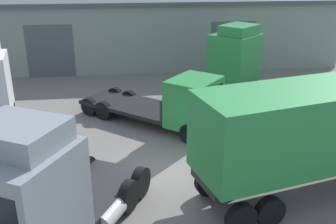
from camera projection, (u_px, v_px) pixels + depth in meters
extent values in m
plane|color=slate|center=(166.00, 174.00, 15.16)|extent=(60.00, 60.00, 0.00)
cube|color=gray|center=(141.00, 33.00, 30.21)|extent=(28.89, 6.48, 4.71)
cube|color=#4C5156|center=(50.00, 51.00, 26.77)|extent=(3.20, 0.08, 3.60)
cube|color=#4C5156|center=(232.00, 47.00, 28.14)|extent=(3.20, 0.08, 3.60)
cylinder|color=black|center=(12.00, 111.00, 19.92)|extent=(0.47, 1.02, 0.99)
cylinder|color=black|center=(4.00, 153.00, 15.67)|extent=(0.47, 1.02, 0.99)
cylinder|color=black|center=(2.00, 164.00, 14.87)|extent=(0.47, 1.02, 0.99)
cylinder|color=black|center=(234.00, 177.00, 14.00)|extent=(1.04, 0.53, 0.99)
cylinder|color=black|center=(270.00, 212.00, 12.08)|extent=(1.04, 0.53, 0.99)
cylinder|color=black|center=(209.00, 182.00, 13.67)|extent=(1.04, 0.53, 0.99)
cylinder|color=black|center=(241.00, 219.00, 11.75)|extent=(1.04, 0.53, 0.99)
cube|color=gray|center=(22.00, 207.00, 9.58)|extent=(3.34, 3.29, 3.15)
cube|color=gray|center=(17.00, 135.00, 9.07)|extent=(2.64, 2.47, 0.60)
cube|color=#232326|center=(92.00, 193.00, 12.74)|extent=(3.48, 4.16, 0.24)
cylinder|color=#B2B2B7|center=(110.00, 215.00, 11.94)|extent=(1.01, 1.23, 0.56)
cylinder|color=black|center=(129.00, 196.00, 12.78)|extent=(0.78, 1.11, 1.10)
cylinder|color=black|center=(71.00, 183.00, 13.52)|extent=(0.78, 1.11, 1.10)
cylinder|color=black|center=(140.00, 182.00, 13.56)|extent=(0.78, 1.11, 1.10)
cylinder|color=black|center=(86.00, 171.00, 14.30)|extent=(0.78, 1.11, 1.10)
cube|color=#28843D|center=(234.00, 59.00, 23.85)|extent=(3.46, 3.46, 3.02)
cube|color=#28843D|center=(239.00, 30.00, 23.07)|extent=(2.68, 2.66, 0.60)
cube|color=black|center=(219.00, 47.00, 24.34)|extent=(1.60, 1.48, 1.09)
cube|color=#232326|center=(282.00, 92.00, 22.36)|extent=(4.29, 4.43, 0.24)
cylinder|color=#B2B2B7|center=(264.00, 97.00, 22.09)|extent=(1.16, 1.19, 0.56)
cylinder|color=black|center=(215.00, 85.00, 24.00)|extent=(0.90, 0.94, 1.01)
cylinder|color=black|center=(234.00, 77.00, 25.54)|extent=(0.90, 0.94, 1.01)
cylinder|color=black|center=(285.00, 102.00, 21.21)|extent=(0.90, 0.94, 1.01)
cylinder|color=black|center=(302.00, 92.00, 22.76)|extent=(0.90, 0.94, 1.01)
cylinder|color=black|center=(301.00, 106.00, 20.67)|extent=(0.90, 0.94, 1.01)
cylinder|color=black|center=(317.00, 95.00, 22.21)|extent=(0.90, 0.94, 1.01)
cube|color=#28843D|center=(194.00, 102.00, 18.10)|extent=(3.00, 3.06, 2.20)
cube|color=black|center=(212.00, 97.00, 17.48)|extent=(1.36, 1.60, 0.88)
cube|color=black|center=(133.00, 105.00, 20.28)|extent=(5.62, 5.26, 0.20)
cube|color=#232326|center=(175.00, 105.00, 18.76)|extent=(1.63, 1.92, 1.10)
cylinder|color=black|center=(212.00, 118.00, 19.09)|extent=(0.93, 0.85, 0.96)
cylinder|color=black|center=(190.00, 134.00, 17.46)|extent=(0.93, 0.85, 0.96)
cylinder|color=black|center=(129.00, 99.00, 21.71)|extent=(0.93, 0.85, 0.96)
cylinder|color=black|center=(104.00, 111.00, 20.08)|extent=(0.93, 0.85, 0.96)
cylinder|color=black|center=(116.00, 96.00, 22.22)|extent=(0.93, 0.85, 0.96)
cylinder|color=black|center=(89.00, 107.00, 20.59)|extent=(0.93, 0.85, 0.96)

